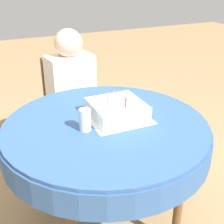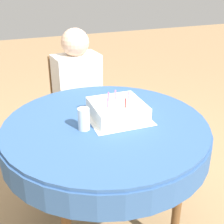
{
  "view_description": "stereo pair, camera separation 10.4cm",
  "coord_description": "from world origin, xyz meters",
  "px_view_note": "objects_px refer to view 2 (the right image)",
  "views": [
    {
      "loc": [
        -0.6,
        -1.43,
        1.59
      ],
      "look_at": [
        0.04,
        0.01,
        0.83
      ],
      "focal_mm": 50.0,
      "sensor_mm": 36.0,
      "label": 1
    },
    {
      "loc": [
        -0.5,
        -1.47,
        1.59
      ],
      "look_at": [
        0.04,
        0.01,
        0.83
      ],
      "focal_mm": 50.0,
      "sensor_mm": 36.0,
      "label": 2
    }
  ],
  "objects_px": {
    "chair": "(75,106)",
    "person": "(78,87)",
    "drinking_glass": "(84,119)",
    "birthday_cake": "(117,110)"
  },
  "relations": [
    {
      "from": "birthday_cake",
      "to": "drinking_glass",
      "type": "distance_m",
      "value": 0.23
    },
    {
      "from": "chair",
      "to": "birthday_cake",
      "type": "bearing_deg",
      "value": -94.22
    },
    {
      "from": "chair",
      "to": "person",
      "type": "height_order",
      "value": "person"
    },
    {
      "from": "person",
      "to": "birthday_cake",
      "type": "distance_m",
      "value": 0.75
    },
    {
      "from": "chair",
      "to": "person",
      "type": "distance_m",
      "value": 0.22
    },
    {
      "from": "chair",
      "to": "birthday_cake",
      "type": "distance_m",
      "value": 0.89
    },
    {
      "from": "person",
      "to": "birthday_cake",
      "type": "bearing_deg",
      "value": -94.73
    },
    {
      "from": "drinking_glass",
      "to": "birthday_cake",
      "type": "bearing_deg",
      "value": 18.17
    },
    {
      "from": "chair",
      "to": "drinking_glass",
      "type": "xyz_separation_m",
      "value": [
        -0.17,
        -0.9,
        0.34
      ]
    },
    {
      "from": "chair",
      "to": "birthday_cake",
      "type": "xyz_separation_m",
      "value": [
        0.05,
        -0.83,
        0.32
      ]
    }
  ]
}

